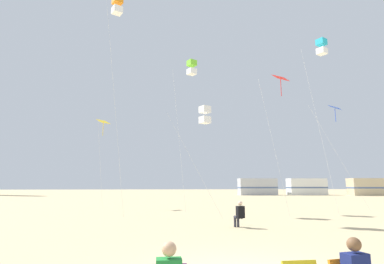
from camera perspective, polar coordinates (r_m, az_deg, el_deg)
name	(u,v)px	position (r m, az deg, el deg)	size (l,w,h in m)	color
kite_flyer_standing	(239,213)	(14.50, 8.64, -14.47)	(0.45, 0.56, 1.16)	black
kite_box_orange	(117,6)	(22.92, -13.47, 21.43)	(1.52, 1.38, 14.19)	silver
kite_box_white	(205,115)	(20.66, 2.36, 3.13)	(3.18, 2.95, 6.98)	silver
kite_box_lime	(192,68)	(24.99, -0.06, 11.63)	(1.91, 2.03, 11.49)	silver
kite_diamond_blue	(335,111)	(28.24, 24.63, 3.48)	(3.17, 3.17, 8.33)	silver
kite_diamond_scarlet	(280,83)	(20.93, 15.78, 8.62)	(1.97, 1.97, 8.81)	silver
kite_box_cyan	(322,47)	(25.31, 22.56, 14.10)	(1.81, 1.82, 12.31)	silver
kite_diamond_gold	(103,125)	(27.53, -15.89, 1.32)	(1.22, 1.22, 7.32)	silver
rv_van_silver	(257,187)	(55.36, 11.84, -9.75)	(6.46, 2.39, 2.80)	#B7BABF
rv_van_white	(307,187)	(57.76, 20.18, -9.36)	(6.47, 2.44, 2.80)	white
rv_van_tan	(369,187)	(59.69, 29.51, -8.71)	(6.45, 2.36, 2.80)	#C6B28C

